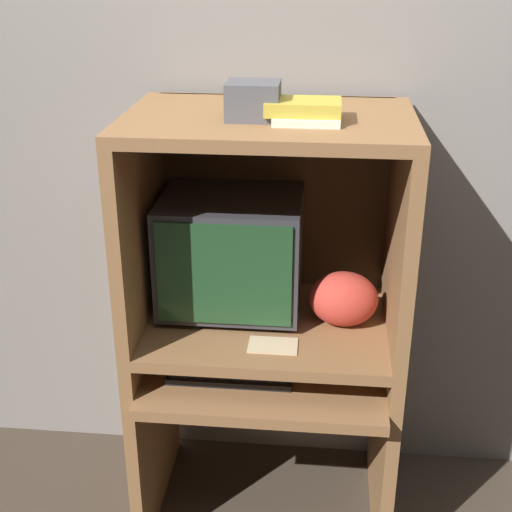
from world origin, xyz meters
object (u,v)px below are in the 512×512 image
object	(u,v)px
crt_monitor	(231,252)
snack_bag	(344,299)
mouse	(315,375)
storage_box	(253,101)
book_stack	(305,111)
keyboard	(231,373)

from	to	relation	value
crt_monitor	snack_bag	bearing A→B (deg)	-12.40
mouse	storage_box	xyz separation A→B (m)	(-0.20, 0.06, 0.83)
book_stack	storage_box	xyz separation A→B (m)	(-0.14, 0.01, 0.02)
book_stack	storage_box	size ratio (longest dim) A/B	1.41
keyboard	book_stack	size ratio (longest dim) A/B	1.89
book_stack	mouse	bearing A→B (deg)	-41.82
mouse	storage_box	distance (m)	0.85
crt_monitor	snack_bag	xyz separation A→B (m)	(0.36, -0.08, -0.11)
mouse	snack_bag	bearing A→B (deg)	56.94
crt_monitor	snack_bag	distance (m)	0.38
keyboard	storage_box	distance (m)	0.83
keyboard	storage_box	xyz separation A→B (m)	(0.06, 0.07, 0.83)
book_stack	snack_bag	bearing A→B (deg)	26.66
mouse	crt_monitor	bearing A→B (deg)	144.87
mouse	storage_box	size ratio (longest dim) A/B	0.43
mouse	snack_bag	distance (m)	0.25
crt_monitor	snack_bag	world-z (taller)	crt_monitor
crt_monitor	mouse	distance (m)	0.47
keyboard	mouse	distance (m)	0.26
snack_bag	book_stack	distance (m)	0.62
storage_box	keyboard	bearing A→B (deg)	-131.26
crt_monitor	book_stack	world-z (taller)	book_stack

